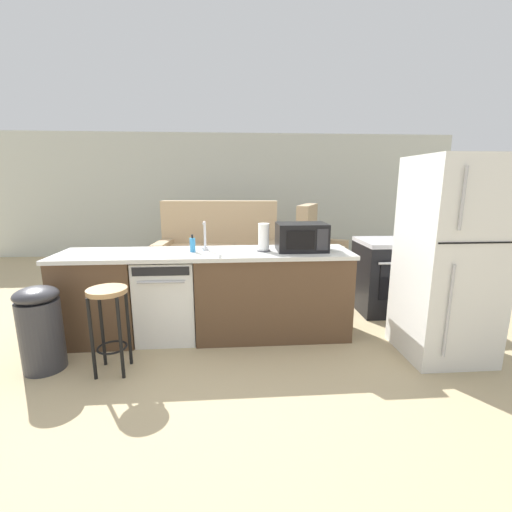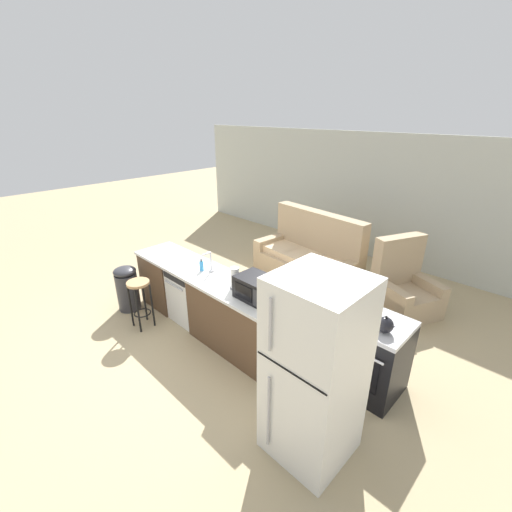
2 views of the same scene
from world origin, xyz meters
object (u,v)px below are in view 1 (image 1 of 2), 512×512
(soap_bottle, at_px, (193,245))
(kettle, at_px, (412,234))
(microwave, at_px, (301,237))
(trash_bin, at_px, (41,328))
(paper_towel_roll, at_px, (264,238))
(refrigerator, at_px, (449,260))
(dishwasher, at_px, (168,298))
(couch, at_px, (219,253))
(stove_range, at_px, (389,276))
(armchair, at_px, (317,253))
(bar_stool, at_px, (109,312))

(soap_bottle, xyz_separation_m, kettle, (2.50, 0.41, 0.01))
(microwave, relative_size, trash_bin, 0.68)
(kettle, bearing_deg, paper_towel_roll, -166.45)
(kettle, bearing_deg, refrigerator, -99.85)
(dishwasher, height_order, refrigerator, refrigerator)
(dishwasher, relative_size, couch, 0.40)
(dishwasher, height_order, kettle, kettle)
(dishwasher, bearing_deg, stove_range, 11.91)
(kettle, xyz_separation_m, armchair, (-0.58, 2.05, -0.64))
(refrigerator, xyz_separation_m, trash_bin, (-3.57, -0.02, -0.53))
(paper_towel_roll, xyz_separation_m, bar_stool, (-1.35, -0.65, -0.50))
(dishwasher, bearing_deg, kettle, 8.68)
(dishwasher, height_order, paper_towel_roll, paper_towel_roll)
(refrigerator, bearing_deg, paper_towel_roll, 161.48)
(microwave, xyz_separation_m, kettle, (1.40, 0.42, -0.05))
(microwave, bearing_deg, kettle, 16.86)
(paper_towel_roll, xyz_separation_m, kettle, (1.79, 0.43, -0.05))
(kettle, xyz_separation_m, bar_stool, (-3.13, -1.08, -0.45))
(dishwasher, xyz_separation_m, stove_range, (2.60, 0.55, 0.03))
(paper_towel_roll, xyz_separation_m, trash_bin, (-1.95, -0.56, -0.66))
(refrigerator, bearing_deg, soap_bottle, 166.56)
(microwave, bearing_deg, bar_stool, -159.18)
(trash_bin, xyz_separation_m, armchair, (3.16, 3.05, -0.03))
(refrigerator, distance_m, bar_stool, 2.99)
(refrigerator, bearing_deg, armchair, 97.81)
(refrigerator, height_order, armchair, refrigerator)
(microwave, bearing_deg, couch, 111.45)
(dishwasher, height_order, soap_bottle, soap_bottle)
(soap_bottle, distance_m, kettle, 2.54)
(armchair, bearing_deg, couch, -176.94)
(trash_bin, distance_m, armchair, 4.39)
(dishwasher, bearing_deg, refrigerator, -11.93)
(soap_bottle, distance_m, couch, 2.45)
(couch, bearing_deg, kettle, -40.00)
(armchair, bearing_deg, refrigerator, -82.19)
(kettle, height_order, armchair, armchair)
(kettle, bearing_deg, bar_stool, -160.93)
(dishwasher, relative_size, soap_bottle, 4.77)
(paper_towel_roll, bearing_deg, trash_bin, -163.88)
(refrigerator, distance_m, trash_bin, 3.61)
(bar_stool, height_order, armchair, armchair)
(armchair, bearing_deg, kettle, -74.14)
(microwave, distance_m, soap_bottle, 1.10)
(refrigerator, distance_m, couch, 3.68)
(stove_range, bearing_deg, paper_towel_roll, -161.03)
(stove_range, height_order, armchair, armchair)
(soap_bottle, bearing_deg, armchair, 52.15)
(trash_bin, bearing_deg, soap_bottle, 25.11)
(stove_range, distance_m, microwave, 1.47)
(stove_range, relative_size, armchair, 0.75)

